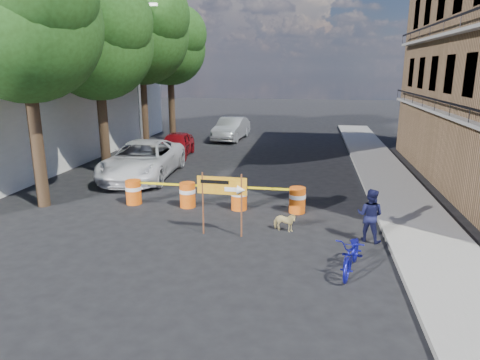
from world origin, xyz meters
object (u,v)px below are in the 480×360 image
(barrel_far_left, at_px, (134,192))
(suv_white, at_px, (143,160))
(barrel_mid_left, at_px, (188,194))
(sedan_silver, at_px, (231,129))
(sedan_red, at_px, (176,145))
(bicycle, at_px, (354,236))
(dog, at_px, (284,222))
(detour_sign, at_px, (228,191))
(barrel_mid_right, at_px, (239,197))
(barrel_far_right, at_px, (297,200))
(pedestrian, at_px, (370,215))

(barrel_far_left, bearing_deg, suv_white, 106.83)
(barrel_mid_left, bearing_deg, sedan_silver, 94.62)
(sedan_red, bearing_deg, bicycle, -61.80)
(barrel_mid_left, distance_m, dog, 4.06)
(detour_sign, distance_m, sedan_silver, 17.96)
(barrel_mid_right, xyz_separation_m, dog, (1.73, -1.87, -0.16))
(bicycle, bearing_deg, suv_white, 151.06)
(barrel_far_right, distance_m, suv_white, 8.12)
(barrel_mid_right, relative_size, suv_white, 0.15)
(barrel_far_left, bearing_deg, barrel_mid_left, -0.62)
(detour_sign, height_order, bicycle, detour_sign)
(barrel_far_right, relative_size, bicycle, 0.48)
(pedestrian, height_order, dog, pedestrian)
(barrel_far_right, relative_size, dog, 1.23)
(detour_sign, bearing_deg, sedan_red, 116.91)
(barrel_far_left, relative_size, dog, 1.23)
(pedestrian, relative_size, suv_white, 0.26)
(sedan_red, relative_size, sedan_silver, 0.86)
(bicycle, bearing_deg, dog, 140.87)
(detour_sign, relative_size, pedestrian, 1.23)
(barrel_far_left, relative_size, detour_sign, 0.47)
(pedestrian, relative_size, bicycle, 0.83)
(barrel_far_left, distance_m, dog, 5.98)
(barrel_mid_left, xyz_separation_m, bicycle, (5.42, -4.28, 0.47))
(detour_sign, bearing_deg, dog, 23.06)
(sedan_red, height_order, sedan_silver, sedan_silver)
(dog, bearing_deg, suv_white, 63.46)
(bicycle, xyz_separation_m, sedan_silver, (-6.65, 19.47, -0.16))
(suv_white, bearing_deg, barrel_far_left, -76.54)
(barrel_far_left, xyz_separation_m, detour_sign, (4.06, -2.49, 0.94))
(suv_white, distance_m, sedan_silver, 11.51)
(pedestrian, bearing_deg, dog, 14.50)
(pedestrian, distance_m, sedan_red, 14.37)
(barrel_mid_right, bearing_deg, barrel_far_left, -179.93)
(barrel_far_right, bearing_deg, sedan_red, 129.27)
(sedan_red, bearing_deg, suv_white, -95.31)
(barrel_far_left, xyz_separation_m, pedestrian, (8.14, -2.19, 0.31))
(pedestrian, relative_size, sedan_red, 0.39)
(barrel_mid_right, bearing_deg, bicycle, -50.61)
(barrel_mid_left, distance_m, detour_sign, 3.31)
(bicycle, height_order, sedan_red, bicycle)
(barrel_mid_left, xyz_separation_m, sedan_red, (-3.23, 8.78, 0.22))
(suv_white, relative_size, sedan_silver, 1.26)
(dog, relative_size, suv_white, 0.12)
(barrel_mid_left, bearing_deg, bicycle, -38.32)
(dog, bearing_deg, sedan_red, 46.04)
(bicycle, relative_size, suv_white, 0.32)
(barrel_far_right, height_order, sedan_red, sedan_red)
(barrel_mid_left, xyz_separation_m, barrel_far_right, (3.93, 0.02, 0.00))
(barrel_far_right, relative_size, suv_white, 0.15)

